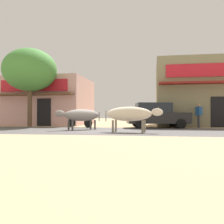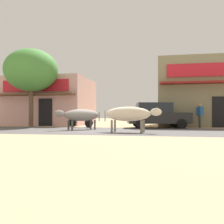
{
  "view_description": "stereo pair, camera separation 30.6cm",
  "coord_description": "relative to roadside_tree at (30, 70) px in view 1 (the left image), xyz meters",
  "views": [
    {
      "loc": [
        3.24,
        -13.52,
        0.9
      ],
      "look_at": [
        0.8,
        1.4,
        1.03
      ],
      "focal_mm": 40.35,
      "sensor_mm": 36.0,
      "label": 1
    },
    {
      "loc": [
        3.54,
        -13.47,
        0.9
      ],
      "look_at": [
        0.8,
        1.4,
        1.03
      ],
      "focal_mm": 40.35,
      "sensor_mm": 36.0,
      "label": 2
    }
  ],
  "objects": [
    {
      "name": "storefront_right_club",
      "position": [
        12.13,
        4.03,
        -1.55
      ],
      "size": [
        6.11,
        6.69,
        5.04
      ],
      "color": "gray",
      "rests_on": "ground"
    },
    {
      "name": "parked_hatchback_car",
      "position": [
        9.0,
        -0.14,
        -3.24
      ],
      "size": [
        4.25,
        2.54,
        1.64
      ],
      "color": "black",
      "rests_on": "ground"
    },
    {
      "name": "parked_motorcycle",
      "position": [
        3.86,
        -0.35,
        -3.6
      ],
      "size": [
        1.95,
        0.85,
        1.07
      ],
      "color": "black",
      "rests_on": "ground"
    },
    {
      "name": "cow_near_brown",
      "position": [
        4.7,
        -2.98,
        -3.24
      ],
      "size": [
        2.34,
        2.22,
        1.19
      ],
      "color": "slate",
      "rests_on": "ground"
    },
    {
      "name": "pedestrian_by_shop",
      "position": [
        11.81,
        0.62,
        -3.13
      ],
      "size": [
        0.43,
        0.61,
        1.61
      ],
      "color": "#3F3F47",
      "rests_on": "ground"
    },
    {
      "name": "asphalt_road",
      "position": [
        5.54,
        -3.41,
        -4.08
      ],
      "size": [
        72.0,
        6.17,
        0.0
      ],
      "primitive_type": "cube",
      "color": "#54504F",
      "rests_on": "ground"
    },
    {
      "name": "cow_far_dark",
      "position": [
        7.66,
        -4.54,
        -3.18
      ],
      "size": [
        2.89,
        1.07,
        1.27
      ],
      "color": "beige",
      "rests_on": "ground"
    },
    {
      "name": "storefront_left_cafe",
      "position": [
        -0.26,
        4.03,
        -2.08
      ],
      "size": [
        6.78,
        6.69,
        3.98
      ],
      "color": "#D5A39D",
      "rests_on": "ground"
    },
    {
      "name": "ground",
      "position": [
        5.54,
        -3.41,
        -4.08
      ],
      "size": [
        80.0,
        80.0,
        0.0
      ],
      "primitive_type": "plane",
      "color": "tan"
    },
    {
      "name": "roadside_tree",
      "position": [
        0.0,
        0.0,
        0.0
      ],
      "size": [
        3.85,
        3.85,
        5.64
      ],
      "color": "brown",
      "rests_on": "ground"
    }
  ]
}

